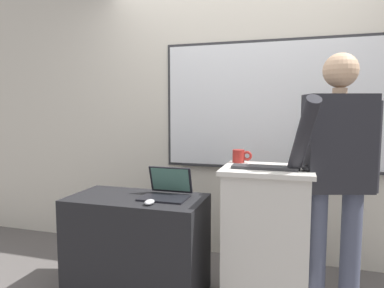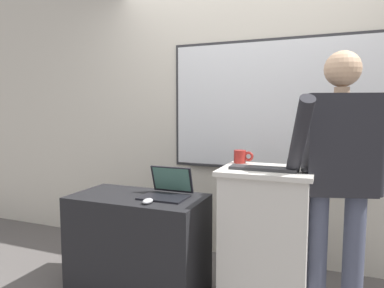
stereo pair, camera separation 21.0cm
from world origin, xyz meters
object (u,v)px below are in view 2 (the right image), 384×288
laptop (168,188)px  wireless_keyboard (263,169)px  side_desk (138,244)px  coffee_mug (241,157)px  lectern_podium (265,240)px  computer_mouse_by_keyboard (306,170)px  person_presenter (339,168)px  computer_mouse_by_laptop (148,201)px

laptop → wireless_keyboard: wireless_keyboard is taller
side_desk → coffee_mug: 1.00m
lectern_podium → computer_mouse_by_keyboard: (0.25, -0.06, 0.50)m
person_presenter → wireless_keyboard: 0.46m
computer_mouse_by_laptop → coffee_mug: (0.53, 0.44, 0.27)m
side_desk → coffee_mug: (0.70, 0.28, 0.66)m
computer_mouse_by_keyboard → coffee_mug: coffee_mug is taller
person_presenter → computer_mouse_by_laptop: person_presenter is taller
side_desk → person_presenter: bearing=6.4°
computer_mouse_by_laptop → coffee_mug: 0.74m
laptop → computer_mouse_by_keyboard: size_ratio=3.31×
laptop → computer_mouse_by_laptop: size_ratio=3.31×
wireless_keyboard → lectern_podium: bearing=76.6°
side_desk → computer_mouse_by_laptop: computer_mouse_by_laptop is taller
lectern_podium → computer_mouse_by_laptop: (-0.75, -0.27, 0.26)m
laptop → coffee_mug: (0.49, 0.21, 0.23)m
computer_mouse_by_keyboard → laptop: bearing=178.7°
coffee_mug → person_presenter: bearing=-11.2°
lectern_podium → computer_mouse_by_keyboard: size_ratio=9.76×
wireless_keyboard → computer_mouse_by_laptop: 0.80m
person_presenter → computer_mouse_by_keyboard: bearing=-168.0°
wireless_keyboard → computer_mouse_by_keyboard: (0.26, 0.00, 0.01)m
side_desk → computer_mouse_by_laptop: size_ratio=9.86×
lectern_podium → side_desk: lectern_podium is taller
laptop → computer_mouse_by_laptop: laptop is taller
person_presenter → coffee_mug: bearing=152.6°
coffee_mug → wireless_keyboard: bearing=-49.2°
person_presenter → wireless_keyboard: person_presenter is taller
lectern_podium → side_desk: size_ratio=0.99×
wireless_keyboard → computer_mouse_by_keyboard: computer_mouse_by_keyboard is taller
wireless_keyboard → coffee_mug: bearing=130.8°
lectern_podium → side_desk: 0.93m
side_desk → wireless_keyboard: bearing=3.0°
computer_mouse_by_keyboard → side_desk: bearing=-177.5°
computer_mouse_by_keyboard → coffee_mug: size_ratio=0.70×
coffee_mug → computer_mouse_by_laptop: bearing=-140.3°
side_desk → lectern_podium: bearing=6.8°
person_presenter → laptop: 1.17m
side_desk → computer_mouse_by_keyboard: 1.32m
computer_mouse_by_laptop → computer_mouse_by_keyboard: computer_mouse_by_keyboard is taller
lectern_podium → coffee_mug: (-0.22, 0.17, 0.53)m
laptop → coffee_mug: coffee_mug is taller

